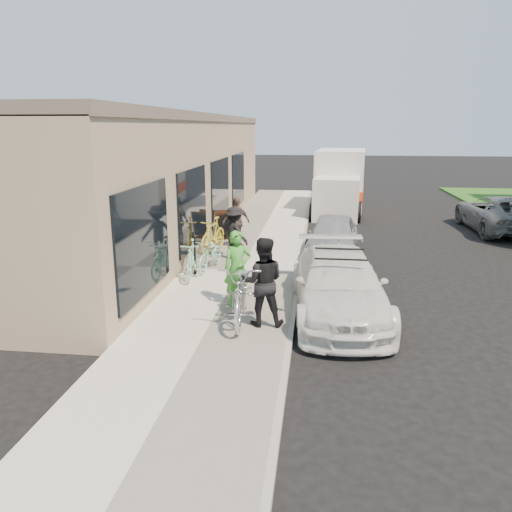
{
  "coord_description": "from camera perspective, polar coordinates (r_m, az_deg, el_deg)",
  "views": [
    {
      "loc": [
        -0.01,
        -9.46,
        3.83
      ],
      "look_at": [
        -1.34,
        1.09,
        1.05
      ],
      "focal_mm": 35.0,
      "sensor_mm": 36.0,
      "label": 1
    }
  ],
  "objects": [
    {
      "name": "woman_rider",
      "position": [
        10.42,
        -2.13,
        -1.43
      ],
      "size": [
        0.67,
        0.55,
        1.59
      ],
      "primitive_type": "imported",
      "rotation": [
        0.0,
        0.0,
        0.34
      ],
      "color": "green",
      "rests_on": "sidewalk"
    },
    {
      "name": "cruiser_bike_c",
      "position": [
        14.96,
        -4.91,
        2.37
      ],
      "size": [
        0.82,
        1.77,
        1.03
      ],
      "primitive_type": "imported",
      "rotation": [
        0.0,
        0.0,
        -0.2
      ],
      "color": "gold",
      "rests_on": "sidewalk"
    },
    {
      "name": "cruiser_bike_b",
      "position": [
        13.16,
        -5.21,
        0.21
      ],
      "size": [
        0.76,
        1.63,
        0.82
      ],
      "primitive_type": "imported",
      "rotation": [
        0.0,
        0.0,
        -0.14
      ],
      "color": "#8ACEB3",
      "rests_on": "sidewalk"
    },
    {
      "name": "ground",
      "position": [
        10.2,
        6.75,
        -7.5
      ],
      "size": [
        120.0,
        120.0,
        0.0
      ],
      "primitive_type": "plane",
      "color": "black",
      "rests_on": "ground"
    },
    {
      "name": "cruiser_bike_a",
      "position": [
        12.51,
        -7.33,
        -0.35
      ],
      "size": [
        0.6,
        1.6,
        0.94
      ],
      "primitive_type": "imported",
      "rotation": [
        0.0,
        0.0,
        0.1
      ],
      "color": "#8ACEB3",
      "rests_on": "sidewalk"
    },
    {
      "name": "bystander_b",
      "position": [
        15.53,
        -2.29,
        3.89
      ],
      "size": [
        0.97,
        0.85,
        1.57
      ],
      "primitive_type": "imported",
      "rotation": [
        0.0,
        0.0,
        0.62
      ],
      "color": "brown",
      "rests_on": "sidewalk"
    },
    {
      "name": "sedan_silver",
      "position": [
        15.24,
        8.79,
        2.31
      ],
      "size": [
        1.79,
        3.76,
        1.24
      ],
      "primitive_type": "imported",
      "rotation": [
        0.0,
        0.0,
        -0.09
      ],
      "color": "#ABABB0",
      "rests_on": "ground"
    },
    {
      "name": "sandwich_board",
      "position": [
        16.65,
        -3.62,
        3.55
      ],
      "size": [
        0.73,
        0.73,
        0.94
      ],
      "rotation": [
        0.0,
        0.0,
        0.32
      ],
      "color": "black",
      "rests_on": "sidewalk"
    },
    {
      "name": "sidewalk",
      "position": [
        13.16,
        -1.84,
        -1.93
      ],
      "size": [
        3.0,
        34.0,
        0.15
      ],
      "primitive_type": "cube",
      "color": "beige",
      "rests_on": "ground"
    },
    {
      "name": "bike_rack",
      "position": [
        13.03,
        -7.08,
        0.81
      ],
      "size": [
        0.24,
        0.67,
        0.97
      ],
      "rotation": [
        0.0,
        0.0,
        0.28
      ],
      "color": "black",
      "rests_on": "sidewalk"
    },
    {
      "name": "storefront",
      "position": [
        18.29,
        -9.62,
        9.09
      ],
      "size": [
        3.6,
        20.0,
        4.22
      ],
      "color": "tan",
      "rests_on": "ground"
    },
    {
      "name": "moving_truck",
      "position": [
        23.35,
        9.52,
        8.05
      ],
      "size": [
        2.59,
        5.8,
        2.77
      ],
      "rotation": [
        0.0,
        0.0,
        -0.09
      ],
      "color": "silver",
      "rests_on": "ground"
    },
    {
      "name": "man_standing",
      "position": [
        9.35,
        0.75,
        -2.96
      ],
      "size": [
        0.88,
        0.72,
        1.7
      ],
      "primitive_type": "imported",
      "rotation": [
        0.0,
        0.0,
        3.23
      ],
      "color": "black",
      "rests_on": "sidewalk"
    },
    {
      "name": "tandem_bike",
      "position": [
        9.7,
        -1.65,
        -3.9
      ],
      "size": [
        0.99,
        2.33,
        1.19
      ],
      "primitive_type": "imported",
      "rotation": [
        0.0,
        0.0,
        0.09
      ],
      "color": "silver",
      "rests_on": "sidewalk"
    },
    {
      "name": "far_car_gray",
      "position": [
        20.7,
        26.03,
        4.36
      ],
      "size": [
        2.3,
        4.82,
        1.33
      ],
      "primitive_type": "imported",
      "rotation": [
        0.0,
        0.0,
        3.16
      ],
      "color": "slate",
      "rests_on": "ground"
    },
    {
      "name": "bystander_a",
      "position": [
        14.1,
        -2.47,
        2.63
      ],
      "size": [
        1.1,
        1.03,
        1.5
      ],
      "primitive_type": "imported",
      "rotation": [
        0.0,
        0.0,
        2.48
      ],
      "color": "black",
      "rests_on": "sidewalk"
    },
    {
      "name": "sedan_white",
      "position": [
        10.44,
        9.43,
        -3.29
      ],
      "size": [
        2.14,
        4.59,
        1.34
      ],
      "rotation": [
        0.0,
        0.0,
        0.07
      ],
      "color": "white",
      "rests_on": "ground"
    },
    {
      "name": "curb",
      "position": [
        13.02,
        4.92,
        -2.21
      ],
      "size": [
        0.12,
        34.0,
        0.13
      ],
      "primitive_type": "cube",
      "color": "gray",
      "rests_on": "ground"
    }
  ]
}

